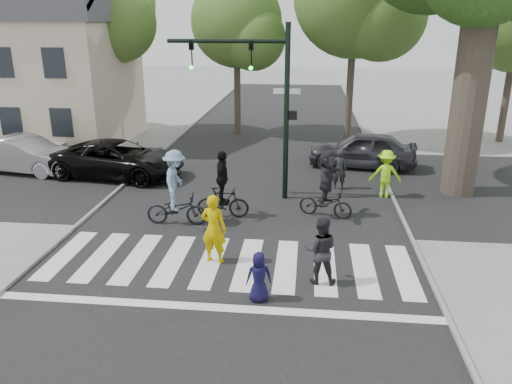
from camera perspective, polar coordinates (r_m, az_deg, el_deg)
ground at (r=12.41m, az=-3.82°, el=-10.13°), size 120.00×120.00×0.00m
road_stem at (r=16.90m, az=-0.97°, el=-1.90°), size 10.00×70.00×0.01m
road_cross at (r=19.71m, az=0.09°, el=1.19°), size 70.00×10.00×0.01m
curb_left at (r=18.17m, az=-16.98°, el=-1.09°), size 0.10×70.00×0.10m
curb_right at (r=17.05m, az=16.14°, el=-2.33°), size 0.10×70.00×0.10m
crosswalk at (r=12.98m, az=-3.33°, el=-8.69°), size 10.00×3.85×0.01m
traffic_signal at (r=17.08m, az=0.66°, el=11.82°), size 4.45×0.29×6.00m
bg_tree_0 at (r=30.94m, az=-25.65°, el=17.44°), size 5.46×5.20×8.97m
bg_tree_1 at (r=28.24m, az=-17.11°, el=19.47°), size 6.09×5.80×9.80m
bg_tree_2 at (r=27.54m, az=-1.76°, el=18.46°), size 5.04×4.80×8.40m
bg_tree_3 at (r=26.06m, az=12.03°, el=20.61°), size 6.30×6.00×10.20m
house at (r=28.17m, az=-23.09°, el=12.98°), size 8.40×8.10×8.82m
pedestrian_woman at (r=12.97m, az=-4.85°, el=-4.20°), size 0.76×0.58×1.87m
pedestrian_child at (r=11.33m, az=0.34°, el=-9.69°), size 0.65×0.49×1.19m
pedestrian_adult at (r=12.06m, az=7.38°, el=-6.62°), size 0.83×0.65×1.69m
cyclist_left at (r=15.48m, az=-9.15°, el=-0.10°), size 1.89×1.24×2.37m
cyclist_mid at (r=15.92m, az=-3.84°, el=0.15°), size 1.70×1.04×2.20m
cyclist_right at (r=16.06m, az=8.04°, el=0.49°), size 1.84×1.70×2.21m
car_suv at (r=20.90m, az=-15.48°, el=3.63°), size 5.61×3.18×1.48m
car_silver at (r=22.92m, az=-24.93°, el=3.89°), size 4.78×2.33×1.51m
car_grey at (r=22.00m, az=12.06°, el=4.76°), size 4.81×2.53×1.56m
bystander_hivis at (r=18.35m, az=14.57°, el=2.01°), size 1.15×0.70×1.73m
bystander_dark at (r=18.93m, az=9.48°, el=2.58°), size 0.56×0.37×1.54m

